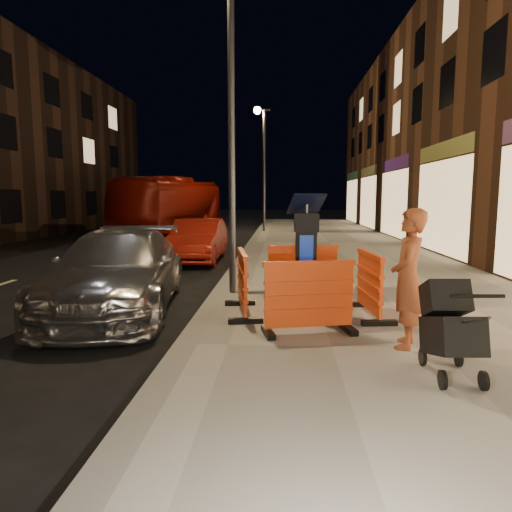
# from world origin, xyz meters

# --- Properties ---
(ground_plane) EXTENTS (120.00, 120.00, 0.00)m
(ground_plane) POSITION_xyz_m (0.00, 0.00, 0.00)
(ground_plane) COLOR black
(ground_plane) RESTS_ON ground
(sidewalk) EXTENTS (6.00, 60.00, 0.15)m
(sidewalk) POSITION_xyz_m (3.00, 0.00, 0.07)
(sidewalk) COLOR gray
(sidewalk) RESTS_ON ground
(kerb) EXTENTS (0.30, 60.00, 0.15)m
(kerb) POSITION_xyz_m (0.00, 0.00, 0.07)
(kerb) COLOR slate
(kerb) RESTS_ON ground
(parking_kiosk) EXTENTS (0.60, 0.60, 1.71)m
(parking_kiosk) POSITION_xyz_m (1.52, 1.47, 1.00)
(parking_kiosk) COLOR black
(parking_kiosk) RESTS_ON sidewalk
(barrier_front) EXTENTS (1.30, 0.75, 0.95)m
(barrier_front) POSITION_xyz_m (1.52, 0.52, 0.63)
(barrier_front) COLOR #F84B15
(barrier_front) RESTS_ON sidewalk
(barrier_back) EXTENTS (1.26, 0.60, 0.95)m
(barrier_back) POSITION_xyz_m (1.52, 2.42, 0.63)
(barrier_back) COLOR #F84B15
(barrier_back) RESTS_ON sidewalk
(barrier_kerbside) EXTENTS (0.70, 1.29, 0.95)m
(barrier_kerbside) POSITION_xyz_m (0.57, 1.47, 0.63)
(barrier_kerbside) COLOR #F84B15
(barrier_kerbside) RESTS_ON sidewalk
(barrier_bldgside) EXTENTS (0.62, 1.27, 0.95)m
(barrier_bldgside) POSITION_xyz_m (2.47, 1.47, 0.63)
(barrier_bldgside) COLOR #F84B15
(barrier_bldgside) RESTS_ON sidewalk
(car_silver) EXTENTS (2.48, 4.84, 1.35)m
(car_silver) POSITION_xyz_m (-1.61, 2.18, 0.00)
(car_silver) COLOR #A4A4A9
(car_silver) RESTS_ON ground
(car_red) EXTENTS (1.36, 3.80, 1.25)m
(car_red) POSITION_xyz_m (-1.32, 8.03, 0.00)
(car_red) COLOR maroon
(car_red) RESTS_ON ground
(bus_doubledecker) EXTENTS (3.63, 10.50, 2.86)m
(bus_doubledecker) POSITION_xyz_m (-4.56, 18.58, 0.00)
(bus_doubledecker) COLOR maroon
(bus_doubledecker) RESTS_ON ground
(man) EXTENTS (0.55, 0.69, 1.64)m
(man) POSITION_xyz_m (2.64, 0.05, 0.97)
(man) COLOR #9F4926
(man) RESTS_ON sidewalk
(stroller) EXTENTS (0.52, 0.77, 0.93)m
(stroller) POSITION_xyz_m (2.84, -0.85, 0.61)
(stroller) COLOR black
(stroller) RESTS_ON sidewalk
(street_lamp_mid) EXTENTS (0.12, 0.12, 6.00)m
(street_lamp_mid) POSITION_xyz_m (0.25, 3.00, 3.15)
(street_lamp_mid) COLOR #3F3F44
(street_lamp_mid) RESTS_ON sidewalk
(street_lamp_far) EXTENTS (0.12, 0.12, 6.00)m
(street_lamp_far) POSITION_xyz_m (0.25, 18.00, 3.15)
(street_lamp_far) COLOR #3F3F44
(street_lamp_far) RESTS_ON sidewalk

